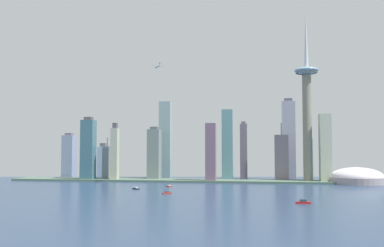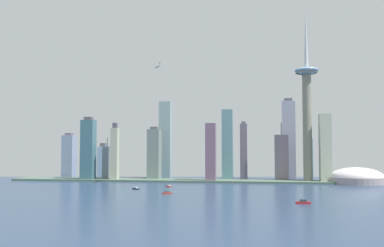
% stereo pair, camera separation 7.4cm
% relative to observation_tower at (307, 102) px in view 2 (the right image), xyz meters
% --- Properties ---
extents(ground_plane, '(6000.00, 6000.00, 0.00)m').
position_rel_observation_tower_xyz_m(ground_plane, '(-240.78, -426.82, -155.92)').
color(ground_plane, navy).
extents(waterfront_pier, '(708.28, 64.95, 3.84)m').
position_rel_observation_tower_xyz_m(waterfront_pier, '(-240.78, -8.42, -154.00)').
color(waterfront_pier, '#4F6858').
rests_on(waterfront_pier, ground).
extents(observation_tower, '(46.38, 46.38, 341.11)m').
position_rel_observation_tower_xyz_m(observation_tower, '(0.00, 0.00, 0.00)').
color(observation_tower, gray).
rests_on(observation_tower, ground).
extents(stadium_dome, '(101.32, 101.32, 35.46)m').
position_rel_observation_tower_xyz_m(stadium_dome, '(87.31, -11.81, -145.13)').
color(stadium_dome, '#A39698').
rests_on(stadium_dome, ground).
extents(skyscraper_0, '(15.12, 17.65, 124.59)m').
position_rel_observation_tower_xyz_m(skyscraper_0, '(-126.05, 84.96, -95.30)').
color(skyscraper_0, slate).
rests_on(skyscraper_0, ground).
extents(skyscraper_1, '(16.31, 17.96, 94.64)m').
position_rel_observation_tower_xyz_m(skyscraper_1, '(10.80, 82.48, -111.21)').
color(skyscraper_1, '#77ADBA').
rests_on(skyscraper_1, ground).
extents(skyscraper_2, '(26.91, 14.56, 117.16)m').
position_rel_observation_tower_xyz_m(skyscraper_2, '(-48.69, 21.17, -109.32)').
color(skyscraper_2, gray).
rests_on(skyscraper_2, ground).
extents(skyscraper_3, '(25.89, 17.82, 170.91)m').
position_rel_observation_tower_xyz_m(skyscraper_3, '(-300.77, 84.61, -70.46)').
color(skyscraper_3, '#8DAAAA').
rests_on(skyscraper_3, ground).
extents(skyscraper_4, '(27.21, 19.10, 171.16)m').
position_rel_observation_tower_xyz_m(skyscraper_4, '(-31.28, 64.99, -72.29)').
color(skyscraper_4, '#A2A3BA').
rests_on(skyscraper_4, ground).
extents(skyscraper_5, '(21.07, 27.00, 131.70)m').
position_rel_observation_tower_xyz_m(skyscraper_5, '(32.26, -4.04, -90.07)').
color(skyscraper_5, beige).
rests_on(skyscraper_5, ground).
extents(skyscraper_6, '(25.25, 27.24, 110.79)m').
position_rel_observation_tower_xyz_m(skyscraper_6, '(-309.02, 16.93, -102.27)').
color(skyscraper_6, gray).
rests_on(skyscraper_6, ground).
extents(skyscraper_7, '(19.87, 18.71, 114.84)m').
position_rel_observation_tower_xyz_m(skyscraper_7, '(-186.06, -22.85, -98.50)').
color(skyscraper_7, slate).
rests_on(skyscraper_7, ground).
extents(skyscraper_8, '(14.05, 23.25, 88.29)m').
position_rel_observation_tower_xyz_m(skyscraper_8, '(-406.58, 4.39, -120.63)').
color(skyscraper_8, slate).
rests_on(skyscraper_8, ground).
extents(skyscraper_9, '(14.11, 15.19, 117.48)m').
position_rel_observation_tower_xyz_m(skyscraper_9, '(-381.58, -20.88, -100.63)').
color(skyscraper_9, '#B8BA9E').
rests_on(skyscraper_9, ground).
extents(skyscraper_10, '(26.28, 23.45, 130.21)m').
position_rel_observation_tower_xyz_m(skyscraper_10, '(-439.02, -18.97, -92.81)').
color(skyscraper_10, '#3E6A78').
rests_on(skyscraper_10, ground).
extents(skyscraper_11, '(22.06, 21.32, 78.05)m').
position_rel_observation_tower_xyz_m(skyscraper_11, '(-448.14, 91.85, -119.44)').
color(skyscraper_11, '#9AB6D5').
rests_on(skyscraper_11, ground).
extents(skyscraper_12, '(22.40, 17.17, 145.88)m').
position_rel_observation_tower_xyz_m(skyscraper_12, '(-157.20, 28.44, -82.98)').
color(skyscraper_12, '#5F9196').
rests_on(skyscraper_12, ground).
extents(skyscraper_13, '(25.37, 25.27, 100.12)m').
position_rel_observation_tower_xyz_m(skyscraper_13, '(-513.25, 51.63, -107.49)').
color(skyscraper_13, '#8B9AB9').
rests_on(skyscraper_13, ground).
extents(boat_0, '(13.47, 11.31, 3.75)m').
position_rel_observation_tower_xyz_m(boat_0, '(-224.44, -247.32, -154.57)').
color(boat_0, '#B0281E').
rests_on(boat_0, ground).
extents(boat_1, '(13.05, 11.23, 3.68)m').
position_rel_observation_tower_xyz_m(boat_1, '(-288.32, -186.60, -154.57)').
color(boat_1, '#15242C').
rests_on(boat_1, ground).
extents(boat_2, '(17.28, 5.71, 4.99)m').
position_rel_observation_tower_xyz_m(boat_2, '(-42.25, -330.99, -154.13)').
color(boat_2, red).
rests_on(boat_2, ground).
extents(boat_3, '(12.42, 12.03, 2.93)m').
position_rel_observation_tower_xyz_m(boat_3, '(-245.60, -133.37, -154.85)').
color(boat_3, '#B12720').
rests_on(boat_3, ground).
extents(channel_buoy_0, '(1.96, 1.96, 2.29)m').
position_rel_observation_tower_xyz_m(channel_buoy_0, '(-290.56, -231.44, -154.78)').
color(channel_buoy_0, green).
rests_on(channel_buoy_0, ground).
extents(airplane, '(20.56, 23.71, 7.46)m').
position_rel_observation_tower_xyz_m(airplane, '(-279.28, -79.14, 63.09)').
color(airplane, beige).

